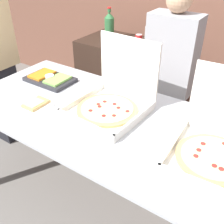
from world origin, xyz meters
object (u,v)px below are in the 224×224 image
(pizza_box_near_left, at_px, (113,99))
(pizza_box_near_right, at_px, (218,145))
(paper_plate_front_center, at_px, (36,104))
(soda_can_colored, at_px, (139,41))
(person_guest_plaid, at_px, (168,84))
(veggie_tray, at_px, (50,79))
(soda_can_silver, at_px, (148,33))
(soda_bottle, at_px, (109,25))

(pizza_box_near_left, relative_size, pizza_box_near_right, 1.05)
(pizza_box_near_left, distance_m, paper_plate_front_center, 0.55)
(soda_can_colored, bearing_deg, pizza_box_near_right, -43.74)
(person_guest_plaid, bearing_deg, pizza_box_near_left, 79.23)
(pizza_box_near_right, relative_size, veggie_tray, 1.23)
(pizza_box_near_right, distance_m, veggie_tray, 1.42)
(pizza_box_near_left, xyz_separation_m, veggie_tray, (-0.68, 0.08, -0.06))
(soda_can_silver, bearing_deg, soda_can_colored, -80.01)
(pizza_box_near_left, xyz_separation_m, soda_can_silver, (-0.36, 1.20, 0.11))
(soda_bottle, distance_m, soda_can_colored, 0.40)
(veggie_tray, xyz_separation_m, person_guest_plaid, (0.81, 0.60, -0.08))
(veggie_tray, bearing_deg, soda_bottle, 90.63)
(paper_plate_front_center, relative_size, soda_can_colored, 2.07)
(pizza_box_near_left, relative_size, soda_can_colored, 4.14)
(soda_can_silver, xyz_separation_m, person_guest_plaid, (0.48, -0.52, -0.24))
(veggie_tray, height_order, soda_bottle, soda_bottle)
(veggie_tray, distance_m, soda_can_colored, 0.93)
(paper_plate_front_center, bearing_deg, veggie_tray, 120.38)
(soda_can_colored, bearing_deg, paper_plate_front_center, -98.74)
(veggie_tray, bearing_deg, pizza_box_near_left, -6.37)
(veggie_tray, xyz_separation_m, soda_bottle, (-0.01, 0.90, 0.24))
(veggie_tray, relative_size, soda_can_silver, 3.20)
(soda_can_silver, bearing_deg, paper_plate_front_center, -94.98)
(soda_can_silver, bearing_deg, pizza_box_near_right, -49.80)
(pizza_box_near_left, relative_size, soda_bottle, 1.64)
(veggie_tray, bearing_deg, paper_plate_front_center, -59.62)
(pizza_box_near_right, relative_size, paper_plate_front_center, 1.90)
(paper_plate_front_center, xyz_separation_m, soda_can_silver, (0.13, 1.47, 0.18))
(soda_can_silver, bearing_deg, person_guest_plaid, -47.13)
(pizza_box_near_right, xyz_separation_m, soda_can_colored, (-1.04, 0.99, 0.11))
(paper_plate_front_center, relative_size, veggie_tray, 0.65)
(soda_can_colored, bearing_deg, person_guest_plaid, -27.58)
(soda_bottle, bearing_deg, pizza_box_near_left, -54.74)
(soda_can_silver, distance_m, person_guest_plaid, 0.75)
(pizza_box_near_right, xyz_separation_m, veggie_tray, (-1.41, 0.16, -0.06))
(pizza_box_near_right, bearing_deg, person_guest_plaid, 125.64)
(pizza_box_near_left, height_order, person_guest_plaid, person_guest_plaid)
(paper_plate_front_center, bearing_deg, soda_can_silver, 85.02)
(soda_bottle, height_order, soda_can_silver, soda_bottle)
(soda_can_silver, relative_size, person_guest_plaid, 0.08)
(veggie_tray, bearing_deg, pizza_box_near_right, -6.50)
(pizza_box_near_left, xyz_separation_m, person_guest_plaid, (0.13, 0.68, -0.14))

